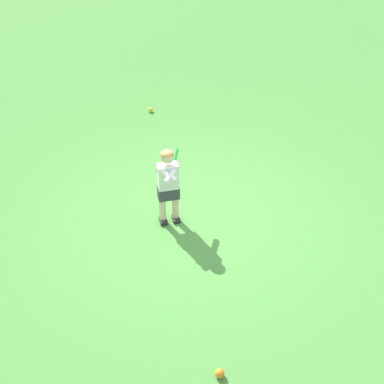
% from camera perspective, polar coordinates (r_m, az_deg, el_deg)
% --- Properties ---
extents(ground_plane, '(40.00, 40.00, 0.00)m').
position_cam_1_polar(ground_plane, '(6.89, 0.67, -2.89)').
color(ground_plane, '#519942').
extents(child_batter, '(0.62, 0.32, 1.08)m').
position_cam_1_polar(child_batter, '(6.47, -2.60, 1.33)').
color(child_batter, '#232328').
rests_on(child_batter, ground).
extents(play_ball_behind_batter, '(0.08, 0.08, 0.08)m').
position_cam_1_polar(play_ball_behind_batter, '(9.42, -4.59, 8.99)').
color(play_ball_behind_batter, yellow).
rests_on(play_ball_behind_batter, ground).
extents(play_ball_midfield, '(0.09, 0.09, 0.09)m').
position_cam_1_polar(play_ball_midfield, '(5.24, 3.00, -19.27)').
color(play_ball_midfield, orange).
rests_on(play_ball_midfield, ground).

